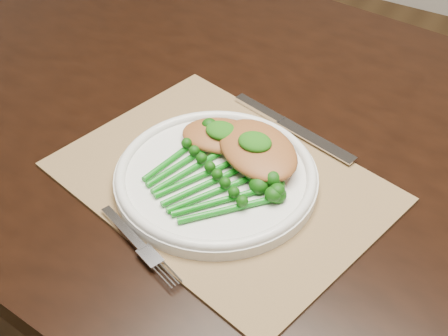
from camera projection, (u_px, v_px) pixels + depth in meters
The scene contains 10 objects.
dining_table at pixel (286, 298), 1.19m from camera, with size 1.68×1.05×0.75m.
placemat at pixel (221, 181), 0.88m from camera, with size 0.44×0.32×0.00m, color olive.
dinner_plate at pixel (216, 176), 0.87m from camera, with size 0.28×0.28×0.03m.
knife at pixel (281, 121), 0.97m from camera, with size 0.23×0.08×0.01m.
fork at pixel (144, 250), 0.78m from camera, with size 0.16×0.07×0.01m.
chicken_fillet_left at pixel (221, 136), 0.91m from camera, with size 0.12×0.08×0.02m, color #9C5D2D.
chicken_fillet_right at pixel (258, 149), 0.87m from camera, with size 0.14×0.10×0.03m, color #9C5D2D.
pesto_dollop_left at pixel (221, 131), 0.90m from camera, with size 0.05×0.04×0.02m, color #124A0A.
pesto_dollop_right at pixel (255, 142), 0.86m from camera, with size 0.05×0.04×0.02m, color #124A0A.
broccolini_bundle at pixel (201, 181), 0.85m from camera, with size 0.21×0.22×0.04m.
Camera 1 is at (0.16, -0.68, 1.36)m, focal length 50.00 mm.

